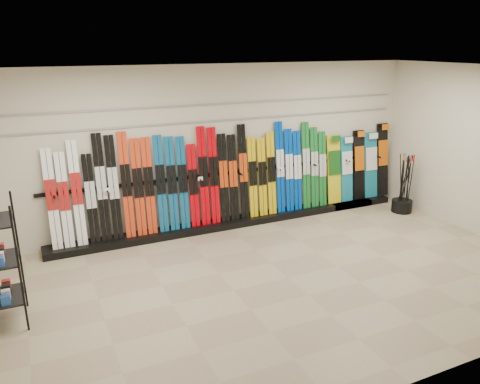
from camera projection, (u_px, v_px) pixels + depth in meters
name	position (u px, v px, depth m)	size (l,w,h in m)	color
floor	(288.00, 278.00, 6.98)	(8.00, 8.00, 0.00)	gray
back_wall	(222.00, 147.00, 8.68)	(8.00, 8.00, 0.00)	beige
ceiling	(295.00, 71.00, 6.06)	(8.00, 8.00, 0.00)	silver
ski_rack_base	(238.00, 221.00, 9.02)	(8.00, 0.40, 0.12)	black
skis	(202.00, 180.00, 8.52)	(5.36, 0.25, 1.83)	white
snowboards	(359.00, 166.00, 9.99)	(1.58, 0.24, 1.57)	gold
accessory_rack	(1.00, 263.00, 5.65)	(0.40, 0.60, 1.61)	black
pole_bin	(402.00, 206.00, 9.68)	(0.41, 0.41, 0.25)	black
ski_poles	(405.00, 183.00, 9.55)	(0.31, 0.38, 1.18)	black
slatwall_rail_0	(222.00, 120.00, 8.51)	(7.60, 0.02, 0.03)	gray
slatwall_rail_1	(222.00, 104.00, 8.42)	(7.60, 0.02, 0.03)	gray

